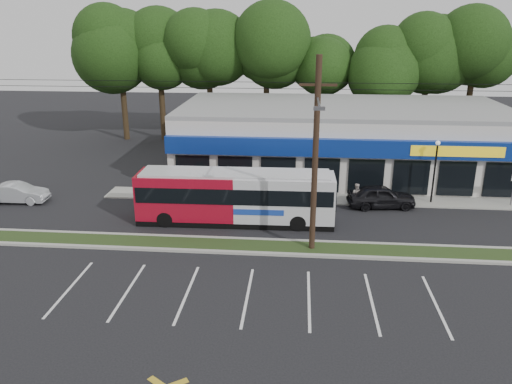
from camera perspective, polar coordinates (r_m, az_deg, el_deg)
The scene contains 14 objects.
ground at distance 25.91m, azimuth -0.29°, elevation -7.30°, with size 120.00×120.00×0.00m, color black.
grass_strip at distance 26.78m, azimuth -0.09°, elevation -6.24°, with size 40.00×1.60×0.12m, color #223716.
curb_south at distance 26.01m, azimuth -0.26°, elevation -7.01°, with size 40.00×0.25×0.14m, color #9E9E93.
curb_north at distance 27.55m, azimuth 0.07°, elevation -5.47°, with size 40.00×0.25×0.14m, color #9E9E93.
sidewalk at distance 34.22m, azimuth 9.49°, elevation -0.78°, with size 32.00×2.20×0.10m, color #9E9E93.
strip_mall at distance 40.17m, azimuth 9.72°, elevation 6.04°, with size 25.00×12.55×5.30m.
utility_pole at distance 24.81m, azimuth 6.44°, elevation 4.73°, with size 50.00×2.77×10.00m.
lamp_post at distance 34.28m, azimuth 19.81°, elevation 2.97°, with size 0.30×0.30×4.25m.
tree_line at distance 49.25m, azimuth 7.42°, elevation 15.29°, with size 46.76×6.76×11.83m.
metrobus at distance 29.55m, azimuth -2.34°, elevation -0.43°, with size 11.68×2.66×3.13m.
car_dark at distance 33.17m, azimuth 14.12°, elevation -0.49°, with size 1.74×4.32×1.47m, color black.
car_silver at distance 36.67m, azimuth -25.62°, elevation -0.10°, with size 1.38×3.96×1.30m, color #AEB1B6.
pedestrian_a at distance 31.26m, azimuth 4.42°, elevation -1.01°, with size 0.59×0.39×1.62m, color silver.
pedestrian_b at distance 33.06m, azimuth 11.36°, elevation -0.30°, with size 0.74×0.58×1.52m, color beige.
Camera 1 is at (2.17, -23.12, 11.49)m, focal length 35.00 mm.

